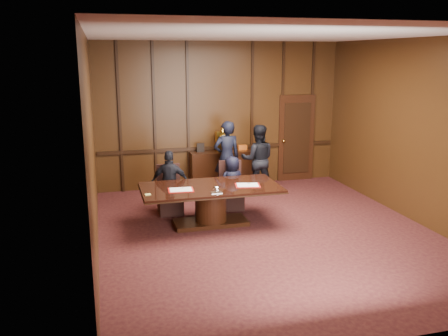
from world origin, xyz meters
name	(u,v)px	position (x,y,z in m)	size (l,w,h in m)	color
room	(271,139)	(0.07, 0.14, 1.72)	(7.00, 7.04, 3.50)	black
sideboard	(223,168)	(0.00, 3.26, 0.49)	(1.60, 0.45, 1.54)	black
conference_table	(211,199)	(-0.90, 0.74, 0.51)	(2.62, 1.32, 0.76)	black
folder_left	(181,190)	(-1.49, 0.61, 0.77)	(0.49, 0.37, 0.02)	#B01510
folder_right	(248,185)	(-0.21, 0.60, 0.77)	(0.52, 0.41, 0.02)	#B01510
inkstand	(216,190)	(-0.90, 0.29, 0.81)	(0.20, 0.14, 0.12)	white
notepad	(148,194)	(-2.11, 0.47, 0.77)	(0.10, 0.07, 0.01)	#E1E06E
chair_left	(170,199)	(-1.55, 1.61, 0.29)	(0.48, 0.48, 0.99)	black
chair_right	(231,195)	(-0.25, 1.61, 0.29)	(0.53, 0.53, 0.99)	black
signatory_left	(170,183)	(-1.55, 1.54, 0.66)	(0.77, 0.32, 1.32)	black
signatory_right	(232,183)	(-0.25, 1.54, 0.57)	(0.56, 0.36, 1.14)	black
witness_left	(227,158)	(-0.05, 2.70, 0.86)	(0.63, 0.41, 1.71)	black
witness_right	(258,159)	(0.65, 2.53, 0.81)	(0.79, 0.61, 1.62)	black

